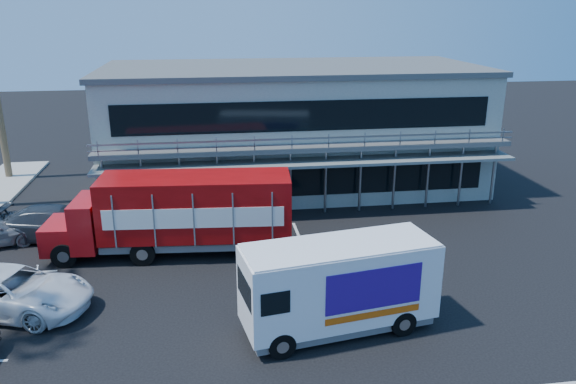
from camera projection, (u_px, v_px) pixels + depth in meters
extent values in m
plane|color=black|center=(273.00, 303.00, 21.19)|extent=(120.00, 120.00, 0.00)
cube|color=#999E90|center=(292.00, 128.00, 34.58)|extent=(22.00, 10.00, 7.00)
cube|color=#515454|center=(292.00, 68.00, 33.43)|extent=(22.40, 10.40, 0.30)
cube|color=#515454|center=(308.00, 148.00, 29.29)|extent=(22.00, 1.20, 0.25)
cube|color=gray|center=(310.00, 141.00, 28.62)|extent=(22.00, 0.08, 0.90)
cube|color=slate|center=(309.00, 163.00, 29.23)|extent=(22.00, 1.80, 0.15)
cube|color=black|center=(306.00, 182.00, 30.46)|extent=(20.00, 0.06, 1.60)
cube|color=black|center=(307.00, 116.00, 29.33)|extent=(20.00, 0.06, 1.60)
cube|color=#AD0E10|center=(63.00, 235.00, 24.81)|extent=(1.63, 2.44, 1.24)
cube|color=#AD0E10|center=(88.00, 222.00, 24.70)|extent=(1.23, 2.66, 2.17)
cube|color=black|center=(87.00, 209.00, 24.51)|extent=(0.22, 2.20, 0.72)
cube|color=#A90A0C|center=(196.00, 206.00, 24.78)|extent=(8.46, 3.23, 2.69)
cube|color=slate|center=(198.00, 239.00, 25.29)|extent=(8.43, 2.84, 0.31)
cube|color=white|center=(194.00, 218.00, 23.58)|extent=(7.60, 0.63, 0.88)
cube|color=white|center=(199.00, 198.00, 26.05)|extent=(7.60, 0.63, 0.88)
cylinder|color=black|center=(64.00, 256.00, 23.91)|extent=(1.10, 0.36, 1.08)
cylinder|color=black|center=(79.00, 235.00, 26.06)|extent=(1.10, 0.36, 1.08)
cylinder|color=black|center=(143.00, 254.00, 24.11)|extent=(1.10, 0.36, 1.08)
cylinder|color=black|center=(151.00, 233.00, 26.27)|extent=(1.10, 0.36, 1.08)
cylinder|color=black|center=(258.00, 251.00, 24.42)|extent=(1.10, 0.36, 1.08)
cylinder|color=black|center=(258.00, 231.00, 26.58)|extent=(1.10, 0.36, 1.08)
cube|color=white|center=(339.00, 282.00, 18.89)|extent=(6.83, 3.30, 2.62)
cube|color=slate|center=(338.00, 320.00, 19.35)|extent=(6.54, 3.04, 0.33)
cube|color=black|center=(245.00, 288.00, 17.86)|extent=(0.36, 1.83, 0.89)
cube|color=white|center=(340.00, 245.00, 18.47)|extent=(6.69, 3.24, 0.07)
cube|color=#310E7E|center=(374.00, 289.00, 18.02)|extent=(3.33, 0.59, 1.40)
cube|color=#310E7E|center=(346.00, 260.00, 20.08)|extent=(3.33, 0.59, 1.40)
cube|color=#F2590C|center=(373.00, 315.00, 18.31)|extent=(3.32, 0.58, 0.23)
cylinder|color=black|center=(282.00, 345.00, 17.75)|extent=(0.93, 0.43, 0.90)
cylinder|color=black|center=(265.00, 314.00, 19.55)|extent=(0.93, 0.43, 0.90)
cylinder|color=black|center=(403.00, 323.00, 19.00)|extent=(0.93, 0.43, 0.90)
cylinder|color=black|center=(377.00, 296.00, 20.79)|extent=(0.93, 0.43, 0.90)
imported|color=white|center=(11.00, 291.00, 20.39)|extent=(6.39, 4.40, 1.62)
imported|color=#2F373F|center=(57.00, 223.00, 26.78)|extent=(5.79, 3.00, 1.60)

